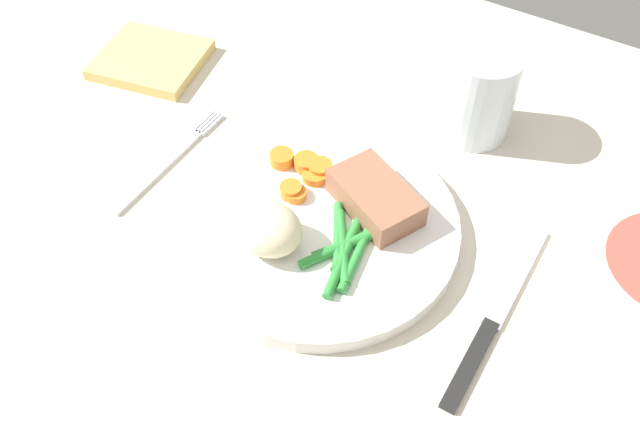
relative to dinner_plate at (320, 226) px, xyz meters
The scene contains 10 objects.
dining_table 3.53cm from the dinner_plate, 143.66° to the right, with size 120.00×90.00×2.00cm.
dinner_plate is the anchor object (origin of this frame).
meat_portion 5.68cm from the dinner_plate, 49.40° to the left, with size 8.68×5.15×2.69cm, color #936047.
mashed_potatoes 5.86cm from the dinner_plate, 116.57° to the right, with size 6.20×5.28×4.15cm, color beige.
carrot_slices 5.94cm from the dinner_plate, 138.12° to the left, with size 6.26×6.03×1.22cm.
green_beans 4.27cm from the dinner_plate, 26.00° to the right, with size 6.61×10.34×0.90cm.
fork 17.61cm from the dinner_plate, behind, with size 1.44×16.60×0.40cm.
knife 17.24cm from the dinner_plate, ahead, with size 1.70×20.50×0.64cm.
water_glass 21.35cm from the dinner_plate, 72.47° to the left, with size 7.34×7.34×9.47cm.
napkin 31.46cm from the dinner_plate, 159.26° to the left, with size 11.47×10.22×1.31cm, color #DBBC6B.
Camera 1 is at (23.27, -32.53, 51.89)cm, focal length 39.06 mm.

